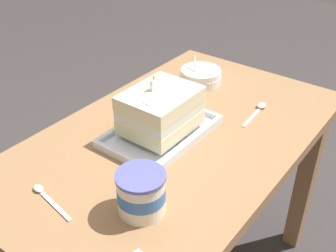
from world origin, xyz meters
name	(u,v)px	position (x,y,z in m)	size (l,w,h in m)	color
dining_table	(175,166)	(0.00, 0.00, 0.58)	(1.09, 0.65, 0.69)	olive
foil_tray	(161,132)	(-0.02, 0.03, 0.70)	(0.33, 0.21, 0.02)	silver
birthday_cake	(160,110)	(-0.02, 0.03, 0.77)	(0.20, 0.16, 0.16)	beige
bowl_stack	(201,76)	(0.32, 0.12, 0.72)	(0.14, 0.14, 0.10)	white
ice_cream_tub	(141,193)	(-0.29, -0.12, 0.74)	(0.11, 0.11, 0.10)	silver
serving_spoon_near_tray	(260,108)	(0.28, -0.13, 0.70)	(0.16, 0.03, 0.01)	silver
serving_spoon_by_bowls	(44,194)	(-0.39, 0.10, 0.70)	(0.04, 0.16, 0.01)	silver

